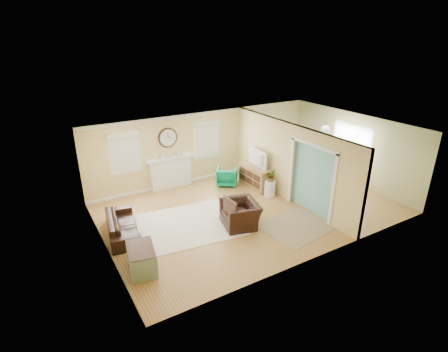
{
  "coord_description": "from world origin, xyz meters",
  "views": [
    {
      "loc": [
        -5.81,
        -8.14,
        5.24
      ],
      "look_at": [
        -0.8,
        0.3,
        1.2
      ],
      "focal_mm": 28.0,
      "sensor_mm": 36.0,
      "label": 1
    }
  ],
  "objects_px": {
    "credenza": "(255,177)",
    "dining_table": "(307,178)",
    "eames_chair": "(240,214)",
    "sofa": "(122,225)",
    "green_chair": "(227,176)"
  },
  "relations": [
    {
      "from": "green_chair",
      "to": "credenza",
      "type": "distance_m",
      "value": 1.04
    },
    {
      "from": "dining_table",
      "to": "eames_chair",
      "type": "bearing_deg",
      "value": 92.58
    },
    {
      "from": "eames_chair",
      "to": "credenza",
      "type": "relative_size",
      "value": 0.78
    },
    {
      "from": "eames_chair",
      "to": "sofa",
      "type": "bearing_deg",
      "value": -97.79
    },
    {
      "from": "credenza",
      "to": "dining_table",
      "type": "relative_size",
      "value": 0.8
    },
    {
      "from": "eames_chair",
      "to": "dining_table",
      "type": "distance_m",
      "value": 3.78
    },
    {
      "from": "credenza",
      "to": "sofa",
      "type": "bearing_deg",
      "value": -171.18
    },
    {
      "from": "sofa",
      "to": "credenza",
      "type": "bearing_deg",
      "value": -72.22
    },
    {
      "from": "sofa",
      "to": "green_chair",
      "type": "distance_m",
      "value": 4.54
    },
    {
      "from": "eames_chair",
      "to": "green_chair",
      "type": "relative_size",
      "value": 1.51
    },
    {
      "from": "sofa",
      "to": "green_chair",
      "type": "xyz_separation_m",
      "value": [
        4.29,
        1.48,
        0.05
      ]
    },
    {
      "from": "sofa",
      "to": "dining_table",
      "type": "xyz_separation_m",
      "value": [
        6.73,
        -0.16,
        0.03
      ]
    },
    {
      "from": "green_chair",
      "to": "eames_chair",
      "type": "bearing_deg",
      "value": 102.65
    },
    {
      "from": "sofa",
      "to": "green_chair",
      "type": "height_order",
      "value": "green_chair"
    },
    {
      "from": "eames_chair",
      "to": "green_chair",
      "type": "height_order",
      "value": "eames_chair"
    }
  ]
}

